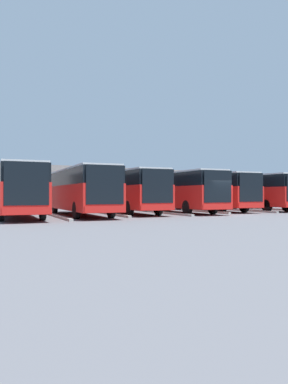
{
  "coord_description": "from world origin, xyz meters",
  "views": [
    {
      "loc": [
        19.02,
        19.95,
        1.51
      ],
      "look_at": [
        2.97,
        -6.01,
        1.72
      ],
      "focal_mm": 35.0,
      "sensor_mm": 36.0,
      "label": 1
    }
  ],
  "objects": [
    {
      "name": "bus_1",
      "position": [
        -8.77,
        -5.52,
        1.86
      ],
      "size": [
        4.27,
        12.3,
        3.34
      ],
      "rotation": [
        0.0,
        0.0,
        -0.14
      ],
      "color": "red",
      "rests_on": "ground_plane"
    },
    {
      "name": "curb_divider_1",
      "position": [
        -6.58,
        -3.74,
        0.07
      ],
      "size": [
        1.32,
        7.45,
        0.15
      ],
      "primitive_type": "cube",
      "rotation": [
        0.0,
        0.0,
        -0.14
      ],
      "color": "#9E9E99",
      "rests_on": "ground_plane"
    },
    {
      "name": "bus_2",
      "position": [
        -4.38,
        -6.45,
        1.86
      ],
      "size": [
        4.27,
        12.3,
        3.34
      ],
      "rotation": [
        0.0,
        0.0,
        -0.14
      ],
      "color": "red",
      "rests_on": "ground_plane"
    },
    {
      "name": "curb_divider_0",
      "position": [
        -10.96,
        -3.74,
        0.07
      ],
      "size": [
        1.32,
        7.45,
        0.15
      ],
      "primitive_type": "cube",
      "rotation": [
        0.0,
        0.0,
        -0.14
      ],
      "color": "#9E9E99",
      "rests_on": "ground_plane"
    },
    {
      "name": "curb_divider_5",
      "position": [
        10.96,
        -3.62,
        0.07
      ],
      "size": [
        1.32,
        7.45,
        0.15
      ],
      "primitive_type": "cube",
      "rotation": [
        0.0,
        0.0,
        -0.14
      ],
      "color": "#9E9E99",
      "rests_on": "ground_plane"
    },
    {
      "name": "bus_4",
      "position": [
        4.39,
        -6.52,
        1.86
      ],
      "size": [
        4.27,
        12.3,
        3.34
      ],
      "rotation": [
        0.0,
        0.0,
        -0.14
      ],
      "color": "red",
      "rests_on": "ground_plane"
    },
    {
      "name": "curb_divider_4",
      "position": [
        6.58,
        -4.73,
        0.07
      ],
      "size": [
        1.32,
        7.45,
        0.15
      ],
      "primitive_type": "cube",
      "rotation": [
        0.0,
        0.0,
        -0.14
      ],
      "color": "#9E9E99",
      "rests_on": "ground_plane"
    },
    {
      "name": "curb_divider_2",
      "position": [
        -2.19,
        -4.67,
        0.07
      ],
      "size": [
        1.32,
        7.45,
        0.15
      ],
      "primitive_type": "cube",
      "rotation": [
        0.0,
        0.0,
        -0.14
      ],
      "color": "#9E9E99",
      "rests_on": "ground_plane"
    },
    {
      "name": "ground_plane",
      "position": [
        0.0,
        0.0,
        0.0
      ],
      "size": [
        600.0,
        600.0,
        0.0
      ],
      "primitive_type": "plane",
      "color": "#5B5B60"
    },
    {
      "name": "bus_6",
      "position": [
        13.16,
        -5.59,
        1.86
      ],
      "size": [
        4.27,
        12.3,
        3.34
      ],
      "rotation": [
        0.0,
        0.0,
        -0.14
      ],
      "color": "red",
      "rests_on": "ground_plane"
    },
    {
      "name": "bus_0",
      "position": [
        -13.16,
        -5.52,
        1.86
      ],
      "size": [
        4.27,
        12.3,
        3.34
      ],
      "rotation": [
        0.0,
        0.0,
        -0.14
      ],
      "color": "red",
      "rests_on": "ground_plane"
    },
    {
      "name": "curb_divider_3",
      "position": [
        2.19,
        -3.73,
        0.07
      ],
      "size": [
        1.32,
        7.45,
        0.15
      ],
      "primitive_type": "cube",
      "rotation": [
        0.0,
        0.0,
        -0.14
      ],
      "color": "#9E9E99",
      "rests_on": "ground_plane"
    },
    {
      "name": "bus_3",
      "position": [
        0.0,
        -5.52,
        1.86
      ],
      "size": [
        4.27,
        12.3,
        3.34
      ],
      "rotation": [
        0.0,
        0.0,
        -0.14
      ],
      "color": "red",
      "rests_on": "ground_plane"
    },
    {
      "name": "bus_5",
      "position": [
        8.77,
        -5.41,
        1.86
      ],
      "size": [
        4.27,
        12.3,
        3.34
      ],
      "rotation": [
        0.0,
        0.0,
        -0.14
      ],
      "color": "red",
      "rests_on": "ground_plane"
    },
    {
      "name": "station_building",
      "position": [
        0.0,
        -24.24,
        2.39
      ],
      "size": [
        40.46,
        12.5,
        4.71
      ],
      "color": "gray",
      "rests_on": "ground_plane"
    }
  ]
}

